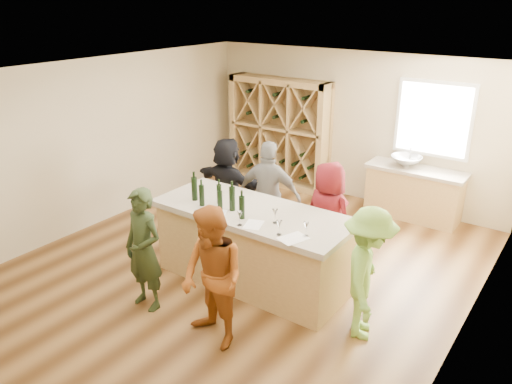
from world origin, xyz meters
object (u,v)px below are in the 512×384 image
Objects in this scene: wine_bottle_b at (202,195)px; person_far_mid at (269,196)px; sink at (406,161)px; wine_bottle_e at (232,199)px; person_near_right at (213,278)px; wine_bottle_f at (242,207)px; person_server at (367,274)px; wine_bottle_c at (219,194)px; person_far_right at (328,216)px; wine_bottle_a at (194,189)px; wine_bottle_d at (220,200)px; wine_rack at (279,132)px; person_near_left at (144,250)px; person_far_left at (228,185)px; tasting_counter_base at (253,249)px.

person_far_mid is (0.26, 1.24, -0.36)m from wine_bottle_b.
wine_bottle_e is (-1.08, -3.57, 0.23)m from sink.
person_near_right is 1.15m from wine_bottle_f.
person_server is at bearing 3.60° from wine_bottle_f.
wine_bottle_c is at bearing 163.77° from wine_bottle_e.
sink is 0.31× the size of person_far_mid.
wine_bottle_e is (0.29, -0.08, 0.03)m from wine_bottle_c.
person_server is at bearing 137.49° from person_far_mid.
wine_bottle_c is at bearing 53.40° from person_far_right.
wine_bottle_c is 0.59m from wine_bottle_f.
person_near_right is 1.04× the size of person_server.
person_near_right is at bearing -95.68° from sink.
person_server is at bearing -0.14° from wine_bottle_a.
wine_bottle_e reaches higher than sink.
wine_bottle_e is at bearing 1.89° from wine_bottle_a.
wine_bottle_d is at bearing -150.06° from wine_bottle_e.
wine_rack is 3.93m from wine_bottle_b.
person_far_right is (1.39, 2.19, 0.00)m from person_near_left.
wine_bottle_a is at bearing 153.02° from person_near_right.
sink is 2.74m from person_far_mid.
person_far_left reaches higher than wine_bottle_a.
wine_bottle_a is 2.62m from person_server.
person_near_left is (0.10, -1.07, -0.45)m from wine_bottle_a.
wine_bottle_f reaches higher than wine_bottle_c.
sink is 3.70m from person_server.
tasting_counter_base is 1.75m from person_far_left.
wine_bottle_c is at bearing -69.48° from wine_rack.
wine_rack is 7.62× the size of wine_bottle_b.
person_near_right is 2.26m from person_far_right.
wine_bottle_a is (-0.85, -0.19, 0.75)m from tasting_counter_base.
wine_bottle_a is at bearing 54.61° from person_far_mid.
person_far_mid is (0.46, 1.16, -0.38)m from wine_bottle_a.
person_far_left is at bearing -22.50° from person_far_mid.
wine_bottle_a is 1.24× the size of wine_bottle_c.
person_near_right reaches higher than wine_bottle_f.
person_far_mid is at bearing 40.74° from person_server.
wine_bottle_f is (0.69, -0.03, 0.01)m from wine_bottle_b.
person_near_left reaches higher than wine_bottle_a.
person_far_mid reaches higher than wine_bottle_d.
person_far_mid is (-2.12, 1.17, 0.06)m from person_server.
person_far_left is at bearing 124.25° from wine_bottle_c.
wine_bottle_e is 1.46m from person_far_right.
wine_bottle_d is 1.27m from person_far_mid.
sink is at bearing -6.99° from person_server.
wine_bottle_a is 0.64m from wine_bottle_e.
person_far_mid is at bearing 124.06° from person_near_right.
wine_bottle_c is 0.82× the size of wine_bottle_e.
wine_bottle_f is at bearing 95.28° from person_far_mid.
wine_bottle_e is at bearing -16.23° from wine_bottle_c.
wine_bottle_c reaches higher than tasting_counter_base.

